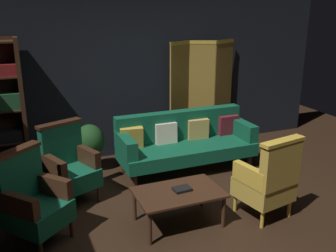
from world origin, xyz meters
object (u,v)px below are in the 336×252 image
at_px(folding_screen, 201,93).
at_px(book_black_cloth, 182,189).
at_px(velvet_couch, 185,140).
at_px(coffee_table, 178,195).
at_px(armchair_gilt_accent, 268,179).
at_px(armchair_wing_right, 69,165).
at_px(potted_plant, 90,145).
at_px(armchair_wing_left, 32,200).

relative_size(folding_screen, book_black_cloth, 9.43).
distance_m(folding_screen, book_black_cloth, 2.69).
bearing_deg(velvet_couch, coffee_table, -117.18).
bearing_deg(folding_screen, coffee_table, -122.50).
bearing_deg(armchair_gilt_accent, book_black_cloth, 165.56).
bearing_deg(velvet_couch, armchair_wing_right, -168.07).
xyz_separation_m(velvet_couch, book_black_cloth, (-0.70, -1.45, -0.02)).
bearing_deg(book_black_cloth, armchair_gilt_accent, -14.44).
height_order(folding_screen, coffee_table, folding_screen).
height_order(folding_screen, armchair_gilt_accent, folding_screen).
relative_size(armchair_gilt_accent, potted_plant, 1.40).
bearing_deg(potted_plant, armchair_wing_left, -119.62).
distance_m(coffee_table, book_black_cloth, 0.08).
distance_m(velvet_couch, armchair_wing_left, 2.61).
relative_size(folding_screen, potted_plant, 2.57).
bearing_deg(velvet_couch, potted_plant, 161.44).
bearing_deg(armchair_gilt_accent, coffee_table, 166.62).
bearing_deg(coffee_table, potted_plant, 108.30).
bearing_deg(coffee_table, book_black_cloth, 9.36).
relative_size(armchair_gilt_accent, book_black_cloth, 5.16).
xyz_separation_m(armchair_gilt_accent, potted_plant, (-1.70, 2.18, -0.07)).
bearing_deg(velvet_couch, folding_screen, 49.08).
relative_size(coffee_table, book_black_cloth, 4.96).
distance_m(coffee_table, armchair_gilt_accent, 1.09).
xyz_separation_m(velvet_couch, armchair_wing_left, (-2.33, -1.18, 0.03)).
relative_size(coffee_table, armchair_wing_right, 0.96).
bearing_deg(armchair_gilt_accent, potted_plant, 127.86).
xyz_separation_m(coffee_table, armchair_gilt_accent, (1.06, -0.25, 0.12)).
relative_size(armchair_gilt_accent, armchair_wing_right, 1.00).
bearing_deg(armchair_wing_left, velvet_couch, 26.92).
height_order(velvet_couch, coffee_table, velvet_couch).
bearing_deg(book_black_cloth, coffee_table, -170.64).
relative_size(velvet_couch, coffee_table, 2.12).
height_order(velvet_couch, potted_plant, velvet_couch).
relative_size(velvet_couch, armchair_gilt_accent, 2.04).
xyz_separation_m(folding_screen, book_black_cloth, (-1.39, -2.24, -0.55)).
xyz_separation_m(coffee_table, book_black_cloth, (0.05, 0.01, 0.06)).
xyz_separation_m(coffee_table, armchair_wing_left, (-1.57, 0.28, 0.12)).
xyz_separation_m(armchair_wing_left, armchair_wing_right, (0.50, 0.80, 0.00)).
bearing_deg(coffee_table, armchair_wing_right, 134.96).
height_order(coffee_table, book_black_cloth, book_black_cloth).
relative_size(folding_screen, armchair_gilt_accent, 1.83).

